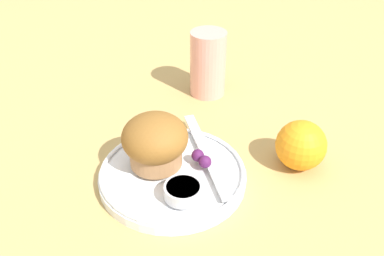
{
  "coord_description": "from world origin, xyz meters",
  "views": [
    {
      "loc": [
        0.38,
        -0.23,
        0.4
      ],
      "look_at": [
        -0.02,
        0.05,
        0.06
      ],
      "focal_mm": 40.0,
      "sensor_mm": 36.0,
      "label": 1
    }
  ],
  "objects_px": {
    "butter_knife": "(207,154)",
    "orange_fruit": "(301,145)",
    "juice_glass": "(208,64)",
    "muffin": "(155,141)"
  },
  "relations": [
    {
      "from": "butter_knife",
      "to": "orange_fruit",
      "type": "height_order",
      "value": "orange_fruit"
    },
    {
      "from": "muffin",
      "to": "butter_knife",
      "type": "height_order",
      "value": "muffin"
    },
    {
      "from": "muffin",
      "to": "juice_glass",
      "type": "bearing_deg",
      "value": 126.05
    },
    {
      "from": "butter_knife",
      "to": "juice_glass",
      "type": "bearing_deg",
      "value": 163.28
    },
    {
      "from": "orange_fruit",
      "to": "juice_glass",
      "type": "bearing_deg",
      "value": 175.77
    },
    {
      "from": "orange_fruit",
      "to": "muffin",
      "type": "bearing_deg",
      "value": -119.84
    },
    {
      "from": "butter_knife",
      "to": "orange_fruit",
      "type": "distance_m",
      "value": 0.13
    },
    {
      "from": "muffin",
      "to": "butter_knife",
      "type": "bearing_deg",
      "value": 68.43
    },
    {
      "from": "butter_knife",
      "to": "orange_fruit",
      "type": "bearing_deg",
      "value": 75.93
    },
    {
      "from": "muffin",
      "to": "orange_fruit",
      "type": "distance_m",
      "value": 0.2
    }
  ]
}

